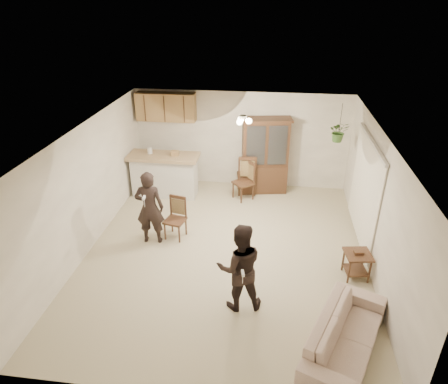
# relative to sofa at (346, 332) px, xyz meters

# --- Properties ---
(floor) EXTENTS (6.50, 6.50, 0.00)m
(floor) POSITION_rel_sofa_xyz_m (-2.02, 2.21, -0.37)
(floor) COLOR #C0B691
(floor) RESTS_ON ground
(ceiling) EXTENTS (5.50, 6.50, 0.02)m
(ceiling) POSITION_rel_sofa_xyz_m (-2.02, 2.21, 2.13)
(ceiling) COLOR silver
(ceiling) RESTS_ON wall_back
(wall_back) EXTENTS (5.50, 0.02, 2.50)m
(wall_back) POSITION_rel_sofa_xyz_m (-2.02, 5.46, 0.88)
(wall_back) COLOR white
(wall_back) RESTS_ON ground
(wall_front) EXTENTS (5.50, 0.02, 2.50)m
(wall_front) POSITION_rel_sofa_xyz_m (-2.02, -1.04, 0.88)
(wall_front) COLOR white
(wall_front) RESTS_ON ground
(wall_left) EXTENTS (0.02, 6.50, 2.50)m
(wall_left) POSITION_rel_sofa_xyz_m (-4.77, 2.21, 0.88)
(wall_left) COLOR white
(wall_left) RESTS_ON ground
(wall_right) EXTENTS (0.02, 6.50, 2.50)m
(wall_right) POSITION_rel_sofa_xyz_m (0.73, 2.21, 0.88)
(wall_right) COLOR white
(wall_right) RESTS_ON ground
(breakfast_bar) EXTENTS (1.60, 0.55, 1.00)m
(breakfast_bar) POSITION_rel_sofa_xyz_m (-3.87, 4.56, 0.13)
(breakfast_bar) COLOR silver
(breakfast_bar) RESTS_ON floor
(bar_top) EXTENTS (1.75, 0.70, 0.08)m
(bar_top) POSITION_rel_sofa_xyz_m (-3.87, 4.56, 0.68)
(bar_top) COLOR tan
(bar_top) RESTS_ON breakfast_bar
(upper_cabinets) EXTENTS (1.50, 0.34, 0.70)m
(upper_cabinets) POSITION_rel_sofa_xyz_m (-3.92, 5.28, 1.73)
(upper_cabinets) COLOR #9B7743
(upper_cabinets) RESTS_ON wall_back
(vertical_blinds) EXTENTS (0.06, 2.30, 2.10)m
(vertical_blinds) POSITION_rel_sofa_xyz_m (0.69, 3.11, 0.73)
(vertical_blinds) COLOR white
(vertical_blinds) RESTS_ON wall_right
(ceiling_fixture) EXTENTS (0.36, 0.36, 0.20)m
(ceiling_fixture) POSITION_rel_sofa_xyz_m (-1.82, 3.41, 2.03)
(ceiling_fixture) COLOR #FFF0BF
(ceiling_fixture) RESTS_ON ceiling
(hanging_plant) EXTENTS (0.43, 0.37, 0.48)m
(hanging_plant) POSITION_rel_sofa_xyz_m (0.28, 4.61, 1.48)
(hanging_plant) COLOR #325321
(hanging_plant) RESTS_ON ceiling
(plant_cord) EXTENTS (0.01, 0.01, 0.65)m
(plant_cord) POSITION_rel_sofa_xyz_m (0.28, 4.61, 1.81)
(plant_cord) COLOR black
(plant_cord) RESTS_ON ceiling
(sofa) EXTENTS (1.40, 2.01, 0.73)m
(sofa) POSITION_rel_sofa_xyz_m (0.00, 0.00, 0.00)
(sofa) COLOR beige
(sofa) RESTS_ON floor
(adult) EXTENTS (0.70, 0.49, 1.80)m
(adult) POSITION_rel_sofa_xyz_m (-3.60, 2.43, 0.53)
(adult) COLOR black
(adult) RESTS_ON floor
(child) EXTENTS (0.75, 0.64, 1.35)m
(child) POSITION_rel_sofa_xyz_m (-1.61, 0.75, 0.31)
(child) COLOR black
(child) RESTS_ON floor
(china_hutch) EXTENTS (1.30, 0.68, 1.95)m
(china_hutch) POSITION_rel_sofa_xyz_m (-1.38, 5.09, 0.60)
(china_hutch) COLOR #371B14
(china_hutch) RESTS_ON floor
(side_table) EXTENTS (0.52, 0.52, 0.56)m
(side_table) POSITION_rel_sofa_xyz_m (0.44, 1.77, -0.10)
(side_table) COLOR #371B14
(side_table) RESTS_ON floor
(chair_bar) EXTENTS (0.48, 0.48, 0.91)m
(chair_bar) POSITION_rel_sofa_xyz_m (-3.14, 2.64, -0.11)
(chair_bar) COLOR #371B14
(chair_bar) RESTS_ON floor
(chair_hutch_left) EXTENTS (0.61, 0.61, 0.98)m
(chair_hutch_left) POSITION_rel_sofa_xyz_m (-1.87, 4.58, -0.09)
(chair_hutch_left) COLOR #371B14
(chair_hutch_left) RESTS_ON floor
(chair_hutch_right) EXTENTS (0.54, 0.54, 1.08)m
(chair_hutch_right) POSITION_rel_sofa_xyz_m (-1.82, 4.94, -0.06)
(chair_hutch_right) COLOR #371B14
(chair_hutch_right) RESTS_ON floor
(controller_adult) EXTENTS (0.06, 0.14, 0.04)m
(controller_adult) POSITION_rel_sofa_xyz_m (-3.56, 2.06, 0.85)
(controller_adult) COLOR white
(controller_adult) RESTS_ON adult
(controller_child) EXTENTS (0.07, 0.14, 0.04)m
(controller_child) POSITION_rel_sofa_xyz_m (-1.53, 0.40, 0.58)
(controller_child) COLOR white
(controller_child) RESTS_ON child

